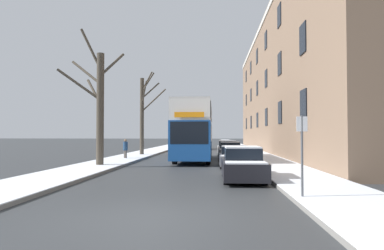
{
  "coord_description": "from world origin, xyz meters",
  "views": [
    {
      "loc": [
        1.64,
        -8.04,
        1.97
      ],
      "look_at": [
        0.28,
        12.62,
        2.55
      ],
      "focal_mm": 32.0,
      "sensor_mm": 36.0,
      "label": 1
    }
  ],
  "objects_px": {
    "parked_car_2": "(230,151)",
    "parked_car_3": "(227,148)",
    "street_sign_post": "(302,152)",
    "oncoming_van": "(192,140)",
    "parked_car_0": "(243,165)",
    "bare_tree_left_1": "(143,112)",
    "parked_car_1": "(234,157)",
    "bare_tree_left_0": "(98,103)",
    "pedestrian_left_sidewalk": "(125,149)",
    "double_decker_bus": "(194,128)"
  },
  "relations": [
    {
      "from": "bare_tree_left_0",
      "to": "street_sign_post",
      "type": "xyz_separation_m",
      "value": [
        9.61,
        -10.06,
        -2.45
      ]
    },
    {
      "from": "double_decker_bus",
      "to": "parked_car_2",
      "type": "height_order",
      "value": "double_decker_bus"
    },
    {
      "from": "parked_car_3",
      "to": "pedestrian_left_sidewalk",
      "type": "distance_m",
      "value": 10.24
    },
    {
      "from": "parked_car_1",
      "to": "parked_car_3",
      "type": "height_order",
      "value": "parked_car_3"
    },
    {
      "from": "bare_tree_left_0",
      "to": "parked_car_1",
      "type": "distance_m",
      "value": 8.91
    },
    {
      "from": "street_sign_post",
      "to": "parked_car_2",
      "type": "bearing_deg",
      "value": 94.64
    },
    {
      "from": "parked_car_3",
      "to": "parked_car_2",
      "type": "bearing_deg",
      "value": -90.0
    },
    {
      "from": "bare_tree_left_1",
      "to": "parked_car_0",
      "type": "xyz_separation_m",
      "value": [
        7.79,
        -16.31,
        -3.34
      ]
    },
    {
      "from": "bare_tree_left_0",
      "to": "parked_car_3",
      "type": "relative_size",
      "value": 1.98
    },
    {
      "from": "bare_tree_left_1",
      "to": "double_decker_bus",
      "type": "bearing_deg",
      "value": -46.4
    },
    {
      "from": "pedestrian_left_sidewalk",
      "to": "street_sign_post",
      "type": "bearing_deg",
      "value": 170.13
    },
    {
      "from": "parked_car_0",
      "to": "parked_car_3",
      "type": "xyz_separation_m",
      "value": [
        -0.0,
        17.46,
        -0.01
      ]
    },
    {
      "from": "double_decker_bus",
      "to": "parked_car_3",
      "type": "bearing_deg",
      "value": 66.99
    },
    {
      "from": "parked_car_1",
      "to": "pedestrian_left_sidewalk",
      "type": "bearing_deg",
      "value": 148.21
    },
    {
      "from": "double_decker_bus",
      "to": "parked_car_3",
      "type": "relative_size",
      "value": 2.47
    },
    {
      "from": "parked_car_3",
      "to": "street_sign_post",
      "type": "relative_size",
      "value": 1.68
    },
    {
      "from": "parked_car_2",
      "to": "oncoming_van",
      "type": "xyz_separation_m",
      "value": [
        -4.25,
        19.02,
        0.58
      ]
    },
    {
      "from": "bare_tree_left_1",
      "to": "parked_car_2",
      "type": "bearing_deg",
      "value": -28.27
    },
    {
      "from": "parked_car_3",
      "to": "oncoming_van",
      "type": "distance_m",
      "value": 14.35
    },
    {
      "from": "street_sign_post",
      "to": "bare_tree_left_0",
      "type": "bearing_deg",
      "value": 133.69
    },
    {
      "from": "bare_tree_left_0",
      "to": "oncoming_van",
      "type": "relative_size",
      "value": 1.67
    },
    {
      "from": "oncoming_van",
      "to": "parked_car_0",
      "type": "bearing_deg",
      "value": -82.23
    },
    {
      "from": "bare_tree_left_1",
      "to": "oncoming_van",
      "type": "distance_m",
      "value": 15.5
    },
    {
      "from": "parked_car_3",
      "to": "oncoming_van",
      "type": "bearing_deg",
      "value": 107.24
    },
    {
      "from": "bare_tree_left_0",
      "to": "street_sign_post",
      "type": "relative_size",
      "value": 3.32
    },
    {
      "from": "parked_car_0",
      "to": "street_sign_post",
      "type": "bearing_deg",
      "value": -73.63
    },
    {
      "from": "parked_car_1",
      "to": "pedestrian_left_sidewalk",
      "type": "height_order",
      "value": "pedestrian_left_sidewalk"
    },
    {
      "from": "parked_car_1",
      "to": "parked_car_0",
      "type": "bearing_deg",
      "value": -90.0
    },
    {
      "from": "parked_car_2",
      "to": "pedestrian_left_sidewalk",
      "type": "relative_size",
      "value": 2.42
    },
    {
      "from": "parked_car_2",
      "to": "double_decker_bus",
      "type": "bearing_deg",
      "value": -157.84
    },
    {
      "from": "street_sign_post",
      "to": "pedestrian_left_sidewalk",
      "type": "bearing_deg",
      "value": 120.85
    },
    {
      "from": "double_decker_bus",
      "to": "parked_car_0",
      "type": "distance_m",
      "value": 11.48
    },
    {
      "from": "parked_car_2",
      "to": "parked_car_3",
      "type": "height_order",
      "value": "parked_car_3"
    },
    {
      "from": "parked_car_2",
      "to": "parked_car_3",
      "type": "relative_size",
      "value": 0.92
    },
    {
      "from": "bare_tree_left_1",
      "to": "oncoming_van",
      "type": "height_order",
      "value": "bare_tree_left_1"
    },
    {
      "from": "bare_tree_left_1",
      "to": "parked_car_1",
      "type": "distance_m",
      "value": 13.24
    },
    {
      "from": "parked_car_2",
      "to": "parked_car_3",
      "type": "distance_m",
      "value": 5.33
    },
    {
      "from": "parked_car_1",
      "to": "bare_tree_left_0",
      "type": "bearing_deg",
      "value": -174.91
    },
    {
      "from": "bare_tree_left_0",
      "to": "parked_car_1",
      "type": "bearing_deg",
      "value": 5.09
    },
    {
      "from": "double_decker_bus",
      "to": "parked_car_1",
      "type": "xyz_separation_m",
      "value": [
        2.74,
        -4.85,
        -1.83
      ]
    },
    {
      "from": "parked_car_3",
      "to": "double_decker_bus",
      "type": "bearing_deg",
      "value": -113.01
    },
    {
      "from": "oncoming_van",
      "to": "street_sign_post",
      "type": "bearing_deg",
      "value": -81.09
    },
    {
      "from": "bare_tree_left_1",
      "to": "parked_car_1",
      "type": "xyz_separation_m",
      "value": [
        7.79,
        -10.15,
        -3.41
      ]
    },
    {
      "from": "parked_car_1",
      "to": "parked_car_2",
      "type": "xyz_separation_m",
      "value": [
        0.0,
        5.96,
        0.05
      ]
    },
    {
      "from": "bare_tree_left_0",
      "to": "parked_car_2",
      "type": "distance_m",
      "value": 11.11
    },
    {
      "from": "parked_car_3",
      "to": "oncoming_van",
      "type": "height_order",
      "value": "oncoming_van"
    },
    {
      "from": "pedestrian_left_sidewalk",
      "to": "bare_tree_left_1",
      "type": "bearing_deg",
      "value": -43.98
    },
    {
      "from": "parked_car_2",
      "to": "street_sign_post",
      "type": "relative_size",
      "value": 1.55
    },
    {
      "from": "parked_car_2",
      "to": "parked_car_0",
      "type": "bearing_deg",
      "value": -90.0
    },
    {
      "from": "parked_car_3",
      "to": "street_sign_post",
      "type": "height_order",
      "value": "street_sign_post"
    }
  ]
}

